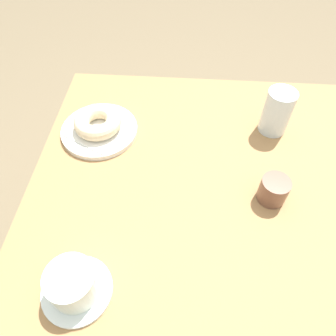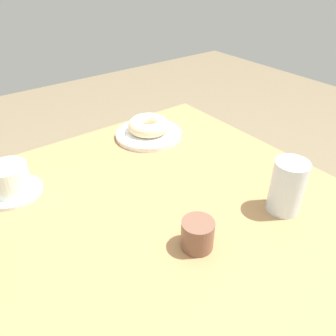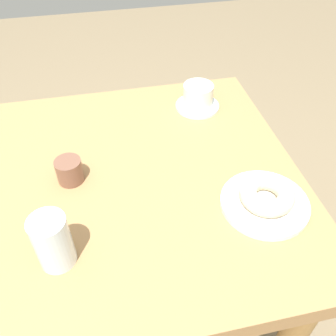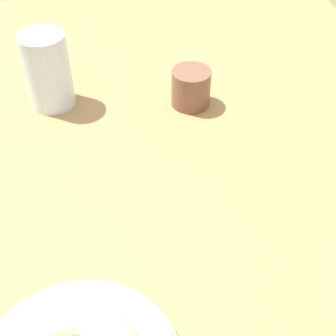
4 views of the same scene
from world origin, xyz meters
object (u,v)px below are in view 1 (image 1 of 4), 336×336
object	(u,v)px
water_glass	(277,112)
donut_sugar_ring	(98,122)
plate_sugar_ring	(100,130)
coffee_cup	(73,285)
sugar_jar	(273,190)

from	to	relation	value
water_glass	donut_sugar_ring	bearing A→B (deg)	-174.23
plate_sugar_ring	coffee_cup	xyz separation A→B (m)	(0.04, -0.40, 0.03)
donut_sugar_ring	water_glass	xyz separation A→B (m)	(0.44, 0.04, 0.02)
water_glass	coffee_cup	bearing A→B (deg)	-132.04
donut_sugar_ring	coffee_cup	world-z (taller)	coffee_cup
water_glass	coffee_cup	xyz separation A→B (m)	(-0.40, -0.44, -0.02)
plate_sugar_ring	donut_sugar_ring	bearing A→B (deg)	0.00
donut_sugar_ring	sugar_jar	world-z (taller)	sugar_jar
water_glass	plate_sugar_ring	bearing A→B (deg)	-174.23
sugar_jar	donut_sugar_ring	bearing A→B (deg)	157.52
coffee_cup	water_glass	bearing A→B (deg)	47.96
donut_sugar_ring	sugar_jar	xyz separation A→B (m)	(0.41, -0.17, -0.01)
plate_sugar_ring	water_glass	size ratio (longest dim) A/B	1.65
water_glass	sugar_jar	xyz separation A→B (m)	(-0.03, -0.21, -0.03)
plate_sugar_ring	donut_sugar_ring	xyz separation A→B (m)	(0.00, 0.00, 0.03)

